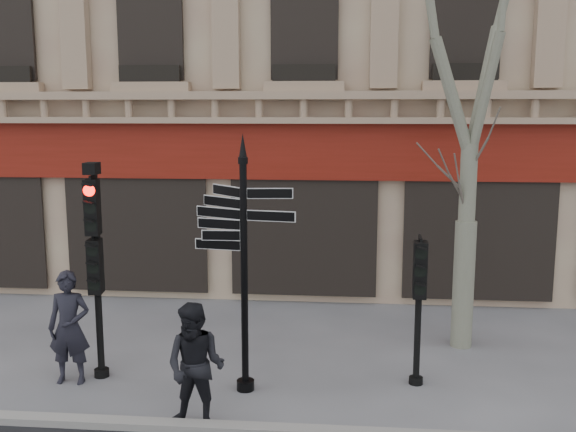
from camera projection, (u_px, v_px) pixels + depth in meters
name	position (u px, v px, depth m)	size (l,w,h in m)	color
ground	(283.00, 392.00, 10.43)	(80.00, 80.00, 0.00)	#5A5A5E
kerb	(273.00, 430.00, 9.04)	(80.00, 0.25, 0.12)	gray
fingerpost	(244.00, 221.00, 10.04)	(2.22, 2.22, 4.18)	black
traffic_signal_main	(95.00, 244.00, 10.64)	(0.44, 0.34, 3.68)	black
traffic_signal_secondary	(419.00, 285.00, 10.45)	(0.42, 0.31, 2.44)	black
pedestrian_a	(69.00, 327.00, 10.65)	(0.70, 0.46, 1.91)	black
pedestrian_b	(196.00, 367.00, 9.10)	(0.90, 0.70, 1.85)	black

